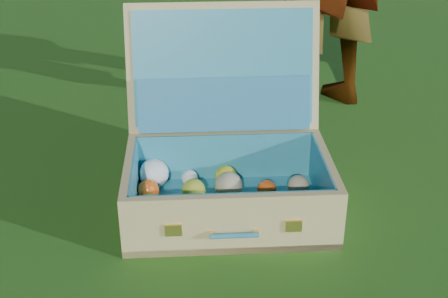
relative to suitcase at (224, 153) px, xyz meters
The scene contains 2 objects.
ground 0.25m from the suitcase, 90.66° to the right, with size 60.00×60.00×0.00m, color #215114.
suitcase is the anchor object (origin of this frame).
Camera 1 is at (-0.27, -1.37, 0.99)m, focal length 50.00 mm.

